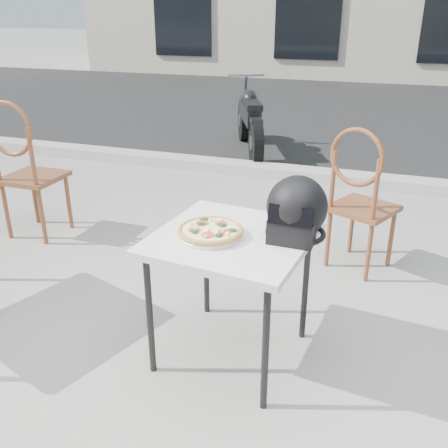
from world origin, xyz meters
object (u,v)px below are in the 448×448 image
(plate, at_px, (210,235))
(motorcycle, at_px, (250,121))
(pizza, at_px, (210,230))
(helmet, at_px, (296,211))
(cafe_chair_main, at_px, (360,193))
(cafe_chair_side, at_px, (24,163))
(cafe_table_main, at_px, (232,247))

(plate, distance_m, motorcycle, 4.03)
(pizza, bearing_deg, helmet, 18.95)
(cafe_chair_main, distance_m, cafe_chair_side, 2.43)
(helmet, height_order, motorcycle, helmet)
(helmet, bearing_deg, cafe_table_main, -161.76)
(helmet, xyz_separation_m, cafe_chair_side, (-2.20, 0.79, -0.20))
(pizza, relative_size, cafe_chair_side, 0.36)
(plate, distance_m, cafe_chair_side, 2.04)
(motorcycle, bearing_deg, cafe_chair_side, -129.55)
(cafe_chair_main, bearing_deg, cafe_table_main, 91.26)
(cafe_table_main, bearing_deg, motorcycle, 105.24)
(cafe_table_main, xyz_separation_m, motorcycle, (-1.05, 3.85, -0.22))
(plate, height_order, cafe_chair_side, cafe_chair_side)
(cafe_table_main, xyz_separation_m, pizza, (-0.09, -0.04, 0.09))
(cafe_chair_main, xyz_separation_m, cafe_chair_side, (-2.41, -0.27, 0.04))
(motorcycle, bearing_deg, cafe_table_main, -98.10)
(plate, xyz_separation_m, cafe_chair_main, (0.59, 1.18, -0.13))
(pizza, relative_size, cafe_chair_main, 0.39)
(helmet, xyz_separation_m, motorcycle, (-1.33, 3.77, -0.41))
(cafe_table_main, distance_m, helmet, 0.35)
(cafe_chair_side, distance_m, motorcycle, 3.11)
(cafe_table_main, xyz_separation_m, helmet, (0.28, 0.08, 0.19))
(pizza, xyz_separation_m, cafe_chair_main, (0.59, 1.18, -0.15))
(pizza, xyz_separation_m, helmet, (0.37, 0.13, 0.10))
(helmet, bearing_deg, plate, -159.45)
(pizza, relative_size, helmet, 1.29)
(plate, distance_m, helmet, 0.41)
(cafe_table_main, xyz_separation_m, cafe_chair_main, (0.50, 1.14, -0.06))
(cafe_table_main, relative_size, pizza, 1.99)
(helmet, bearing_deg, motorcycle, 111.02)
(cafe_chair_main, bearing_deg, cafe_chair_side, 31.11)
(cafe_table_main, height_order, cafe_chair_main, cafe_chair_main)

